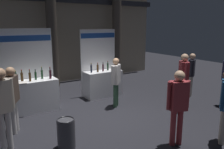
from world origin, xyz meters
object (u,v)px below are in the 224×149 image
exhibitor_booth_1 (102,80)px  visitor_0 (116,78)px  trash_bin (66,134)px  visitor_4 (3,103)px  visitor_6 (12,94)px  visitor_3 (191,71)px  visitor_7 (178,101)px  exhibitor_booth_0 (30,92)px  visitor_2 (183,76)px

exhibitor_booth_1 → visitor_0: exhibitor_booth_1 is taller
trash_bin → visitor_4: (-1.12, 0.62, 0.74)m
visitor_0 → visitor_6: bearing=143.1°
trash_bin → visitor_0: (2.39, 1.61, 0.62)m
exhibitor_booth_1 → visitor_4: size_ratio=1.37×
visitor_3 → visitor_4: visitor_4 is taller
exhibitor_booth_1 → visitor_7: 4.13m
exhibitor_booth_1 → visitor_6: (-3.41, -1.46, 0.40)m
visitor_7 → exhibitor_booth_0: bearing=137.7°
visitor_7 → visitor_4: bearing=168.7°
visitor_2 → visitor_7: 2.39m
exhibitor_booth_0 → visitor_4: size_ratio=1.41×
trash_bin → visitor_7: visitor_7 is taller
visitor_0 → visitor_3: visitor_3 is taller
visitor_2 → visitor_3: (1.34, 0.75, -0.12)m
visitor_4 → visitor_7: size_ratio=1.06×
exhibitor_booth_1 → visitor_6: exhibitor_booth_1 is taller
exhibitor_booth_0 → visitor_2: 4.82m
trash_bin → visitor_2: 4.12m
exhibitor_booth_0 → visitor_6: exhibitor_booth_0 is taller
visitor_0 → exhibitor_booth_1: bearing=39.6°
trash_bin → visitor_2: size_ratio=0.38×
exhibitor_booth_1 → visitor_3: bearing=-34.1°
visitor_0 → visitor_3: size_ratio=1.00×
trash_bin → visitor_4: 1.48m
visitor_2 → visitor_6: (-4.84, 1.16, -0.08)m
exhibitor_booth_0 → exhibitor_booth_1: (2.70, 0.19, -0.02)m
visitor_4 → visitor_7: bearing=139.2°
exhibitor_booth_0 → trash_bin: 2.71m
visitor_2 → visitor_6: size_ratio=1.06×
trash_bin → visitor_2: (4.04, 0.26, 0.74)m
trash_bin → visitor_3: bearing=10.6°
exhibitor_booth_0 → visitor_6: 1.50m
exhibitor_booth_0 → trash_bin: exhibitor_booth_0 is taller
exhibitor_booth_1 → visitor_7: (-0.47, -4.08, 0.42)m
visitor_2 → exhibitor_booth_1: bearing=-115.2°
exhibitor_booth_1 → visitor_7: size_ratio=1.45×
visitor_3 → trash_bin: bearing=-21.1°
exhibitor_booth_0 → trash_bin: (0.09, -2.69, -0.28)m
visitor_0 → visitor_4: (-3.50, -0.99, 0.12)m
exhibitor_booth_1 → visitor_6: bearing=-156.9°
exhibitor_booth_1 → visitor_2: (1.43, -2.62, 0.48)m
exhibitor_booth_0 → trash_bin: bearing=-88.1°
exhibitor_booth_1 → visitor_4: exhibitor_booth_1 is taller
visitor_7 → trash_bin: bearing=168.6°
visitor_0 → visitor_3: (3.00, -0.60, -0.00)m
visitor_3 → visitor_0: bearing=-43.0°
exhibitor_booth_1 → visitor_3: 3.36m
visitor_2 → visitor_6: visitor_2 is taller
visitor_0 → visitor_6: size_ratio=0.96×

